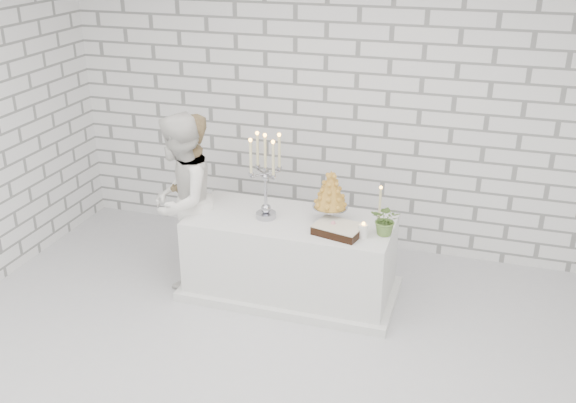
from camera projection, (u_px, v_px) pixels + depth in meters
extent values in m
cube|color=silver|center=(276.00, 389.00, 4.80)|extent=(6.00, 5.00, 0.01)
cube|color=white|center=(356.00, 105.00, 6.39)|extent=(6.00, 0.01, 3.00)
cube|color=white|center=(290.00, 257.00, 5.89)|extent=(1.80, 0.80, 0.75)
imported|color=brown|center=(191.00, 196.00, 6.12)|extent=(0.58, 0.68, 1.57)
imported|color=white|center=(181.00, 201.00, 5.94)|extent=(0.68, 0.84, 1.63)
cube|color=black|center=(338.00, 229.00, 5.45)|extent=(0.44, 0.36, 0.08)
cylinder|color=white|center=(363.00, 231.00, 5.38)|extent=(0.08, 0.08, 0.12)
cylinder|color=beige|center=(380.00, 206.00, 5.60)|extent=(0.06, 0.06, 0.32)
imported|color=#44692C|center=(386.00, 220.00, 5.40)|extent=(0.26, 0.23, 0.28)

